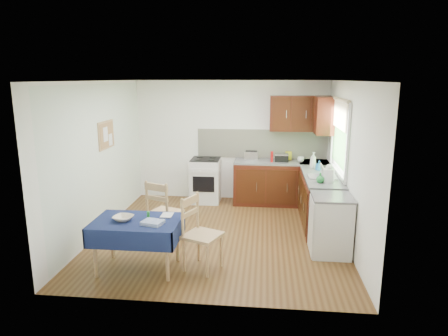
# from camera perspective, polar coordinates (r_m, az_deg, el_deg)

# --- Properties ---
(floor) EXTENTS (4.20, 4.20, 0.00)m
(floor) POSITION_cam_1_polar(r_m,az_deg,el_deg) (6.72, -0.61, -9.48)
(floor) COLOR #4B2E14
(floor) RESTS_ON ground
(ceiling) EXTENTS (4.00, 4.20, 0.02)m
(ceiling) POSITION_cam_1_polar(r_m,az_deg,el_deg) (6.22, -0.67, 12.35)
(ceiling) COLOR white
(ceiling) RESTS_ON wall_back
(wall_back) EXTENTS (4.00, 0.02, 2.50)m
(wall_back) POSITION_cam_1_polar(r_m,az_deg,el_deg) (8.41, 1.00, 3.91)
(wall_back) COLOR white
(wall_back) RESTS_ON ground
(wall_front) EXTENTS (4.00, 0.02, 2.50)m
(wall_front) POSITION_cam_1_polar(r_m,az_deg,el_deg) (4.34, -3.81, -4.61)
(wall_front) COLOR white
(wall_front) RESTS_ON ground
(wall_left) EXTENTS (0.02, 4.20, 2.50)m
(wall_left) POSITION_cam_1_polar(r_m,az_deg,el_deg) (6.87, -17.44, 1.31)
(wall_left) COLOR white
(wall_left) RESTS_ON ground
(wall_right) EXTENTS (0.02, 4.20, 2.50)m
(wall_right) POSITION_cam_1_polar(r_m,az_deg,el_deg) (6.45, 17.32, 0.59)
(wall_right) COLOR white
(wall_right) RESTS_ON ground
(base_cabinets) EXTENTS (1.90, 2.30, 0.86)m
(base_cabinets) POSITION_cam_1_polar(r_m,az_deg,el_deg) (7.76, 10.48, -3.27)
(base_cabinets) COLOR black
(base_cabinets) RESTS_ON ground
(worktop_back) EXTENTS (1.90, 0.60, 0.04)m
(worktop_back) POSITION_cam_1_polar(r_m,az_deg,el_deg) (8.16, 8.17, 0.86)
(worktop_back) COLOR #5E5F63
(worktop_back) RESTS_ON base_cabinets
(worktop_right) EXTENTS (0.60, 1.70, 0.04)m
(worktop_right) POSITION_cam_1_polar(r_m,az_deg,el_deg) (7.10, 13.75, -1.17)
(worktop_right) COLOR #5E5F63
(worktop_right) RESTS_ON base_cabinets
(worktop_corner) EXTENTS (0.60, 0.60, 0.04)m
(worktop_corner) POSITION_cam_1_polar(r_m,az_deg,el_deg) (8.21, 12.71, 0.75)
(worktop_corner) COLOR #5E5F63
(worktop_corner) RESTS_ON base_cabinets
(splashback) EXTENTS (2.70, 0.02, 0.60)m
(splashback) POSITION_cam_1_polar(r_m,az_deg,el_deg) (8.38, 5.43, 3.46)
(splashback) COLOR #ECE6C8
(splashback) RESTS_ON wall_back
(upper_cabinets) EXTENTS (1.20, 0.85, 0.70)m
(upper_cabinets) POSITION_cam_1_polar(r_m,az_deg,el_deg) (8.05, 11.80, 7.55)
(upper_cabinets) COLOR black
(upper_cabinets) RESTS_ON wall_back
(stove) EXTENTS (0.60, 0.61, 0.92)m
(stove) POSITION_cam_1_polar(r_m,az_deg,el_deg) (8.34, -2.63, -1.74)
(stove) COLOR silver
(stove) RESTS_ON ground
(window) EXTENTS (0.04, 1.48, 1.26)m
(window) POSITION_cam_1_polar(r_m,az_deg,el_deg) (7.05, 16.22, 4.97)
(window) COLOR #285422
(window) RESTS_ON wall_right
(fridge) EXTENTS (0.58, 0.60, 0.89)m
(fridge) POSITION_cam_1_polar(r_m,az_deg,el_deg) (6.09, 15.01, -7.89)
(fridge) COLOR silver
(fridge) RESTS_ON ground
(corkboard) EXTENTS (0.04, 0.62, 0.47)m
(corkboard) POSITION_cam_1_polar(r_m,az_deg,el_deg) (7.08, -16.46, 4.56)
(corkboard) COLOR #A87454
(corkboard) RESTS_ON wall_left
(dining_table) EXTENTS (1.15, 0.78, 0.70)m
(dining_table) POSITION_cam_1_polar(r_m,az_deg,el_deg) (5.51, -12.33, -8.34)
(dining_table) COLOR #101442
(dining_table) RESTS_ON ground
(chair_far) EXTENTS (0.59, 0.59, 1.03)m
(chair_far) POSITION_cam_1_polar(r_m,az_deg,el_deg) (6.27, -8.75, -6.02)
(chair_far) COLOR #A87454
(chair_far) RESTS_ON ground
(chair_near) EXTENTS (0.59, 0.59, 1.01)m
(chair_near) POSITION_cam_1_polar(r_m,az_deg,el_deg) (5.43, -3.55, -8.97)
(chair_near) COLOR #A87454
(chair_near) RESTS_ON ground
(toaster) EXTENTS (0.27, 0.17, 0.21)m
(toaster) POSITION_cam_1_polar(r_m,az_deg,el_deg) (8.14, 3.91, 1.75)
(toaster) COLOR silver
(toaster) RESTS_ON worktop_back
(sandwich_press) EXTENTS (0.27, 0.23, 0.16)m
(sandwich_press) POSITION_cam_1_polar(r_m,az_deg,el_deg) (8.12, 8.21, 1.50)
(sandwich_press) COLOR black
(sandwich_press) RESTS_ON worktop_back
(sauce_bottle) EXTENTS (0.05, 0.05, 0.22)m
(sauce_bottle) POSITION_cam_1_polar(r_m,az_deg,el_deg) (8.01, 6.84, 1.61)
(sauce_bottle) COLOR #B90E10
(sauce_bottle) RESTS_ON worktop_back
(yellow_packet) EXTENTS (0.14, 0.10, 0.17)m
(yellow_packet) POSITION_cam_1_polar(r_m,az_deg,el_deg) (8.30, 9.19, 1.76)
(yellow_packet) COLOR gold
(yellow_packet) RESTS_ON worktop_back
(dish_rack) EXTENTS (0.47, 0.36, 0.22)m
(dish_rack) POSITION_cam_1_polar(r_m,az_deg,el_deg) (6.94, 13.90, -1.11)
(dish_rack) COLOR #959499
(dish_rack) RESTS_ON worktop_right
(kettle) EXTENTS (0.18, 0.18, 0.30)m
(kettle) POSITION_cam_1_polar(r_m,az_deg,el_deg) (6.61, 14.73, -0.89)
(kettle) COLOR silver
(kettle) RESTS_ON worktop_right
(cup) EXTENTS (0.17, 0.17, 0.10)m
(cup) POSITION_cam_1_polar(r_m,az_deg,el_deg) (8.12, 10.90, 1.22)
(cup) COLOR white
(cup) RESTS_ON worktop_back
(soap_bottle_a) EXTENTS (0.17, 0.17, 0.31)m
(soap_bottle_a) POSITION_cam_1_polar(r_m,az_deg,el_deg) (7.55, 12.61, 1.06)
(soap_bottle_a) COLOR silver
(soap_bottle_a) RESTS_ON worktop_right
(soap_bottle_b) EXTENTS (0.11, 0.11, 0.17)m
(soap_bottle_b) POSITION_cam_1_polar(r_m,az_deg,el_deg) (7.46, 13.37, 0.36)
(soap_bottle_b) COLOR blue
(soap_bottle_b) RESTS_ON worktop_right
(soap_bottle_c) EXTENTS (0.13, 0.13, 0.16)m
(soap_bottle_c) POSITION_cam_1_polar(r_m,az_deg,el_deg) (6.57, 13.59, -1.38)
(soap_bottle_c) COLOR #227E36
(soap_bottle_c) RESTS_ON worktop_right
(plate_bowl) EXTENTS (0.30, 0.30, 0.06)m
(plate_bowl) POSITION_cam_1_polar(r_m,az_deg,el_deg) (5.49, -14.19, -6.96)
(plate_bowl) COLOR beige
(plate_bowl) RESTS_ON dining_table
(book) EXTENTS (0.16, 0.22, 0.02)m
(book) POSITION_cam_1_polar(r_m,az_deg,el_deg) (5.58, -8.92, -6.67)
(book) COLOR white
(book) RESTS_ON dining_table
(spice_jar) EXTENTS (0.04, 0.04, 0.08)m
(spice_jar) POSITION_cam_1_polar(r_m,az_deg,el_deg) (5.53, -10.77, -6.54)
(spice_jar) COLOR green
(spice_jar) RESTS_ON dining_table
(tea_towel) EXTENTS (0.30, 0.26, 0.05)m
(tea_towel) POSITION_cam_1_polar(r_m,az_deg,el_deg) (5.28, -10.16, -7.68)
(tea_towel) COLOR #294999
(tea_towel) RESTS_ON dining_table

